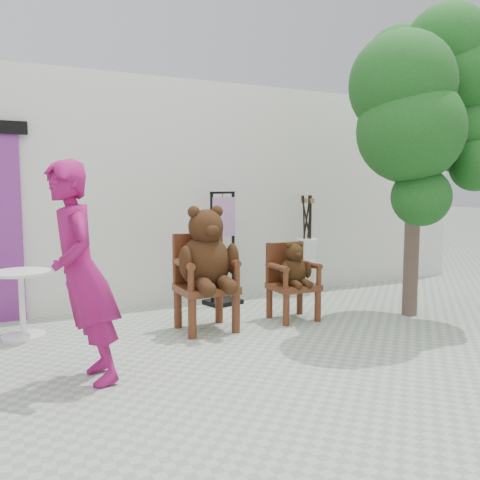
{
  "coord_description": "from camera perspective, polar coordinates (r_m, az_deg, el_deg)",
  "views": [
    {
      "loc": [
        -2.71,
        -3.89,
        1.58
      ],
      "look_at": [
        -0.09,
        1.48,
        0.95
      ],
      "focal_mm": 38.0,
      "sensor_mm": 36.0,
      "label": 1
    }
  ],
  "objects": [
    {
      "name": "display_stand",
      "position": [
        6.8,
        -1.93,
        -2.4
      ],
      "size": [
        0.52,
        0.45,
        1.51
      ],
      "rotation": [
        0.0,
        0.0,
        0.24
      ],
      "color": "black",
      "rests_on": "ground"
    },
    {
      "name": "ground_plane",
      "position": [
        5.0,
        8.57,
        -12.48
      ],
      "size": [
        60.0,
        60.0,
        0.0
      ],
      "primitive_type": "plane",
      "color": "#9CA392",
      "rests_on": "ground"
    },
    {
      "name": "chair_small",
      "position": [
        6.07,
        5.9,
        -3.71
      ],
      "size": [
        0.52,
        0.5,
        0.94
      ],
      "color": "#451F0E",
      "rests_on": "ground"
    },
    {
      "name": "stool_bucket",
      "position": [
        7.55,
        7.52,
        -1.16
      ],
      "size": [
        0.32,
        0.32,
        1.45
      ],
      "rotation": [
        0.0,
        0.0,
        -0.08
      ],
      "color": "white",
      "rests_on": "ground"
    },
    {
      "name": "back_wall",
      "position": [
        7.5,
        -4.88,
        5.39
      ],
      "size": [
        9.0,
        1.0,
        3.0
      ],
      "primitive_type": "cube",
      "color": "silver",
      "rests_on": "ground"
    },
    {
      "name": "person",
      "position": [
        4.21,
        -17.3,
        -3.67
      ],
      "size": [
        0.46,
        0.67,
        1.78
      ],
      "primitive_type": "imported",
      "rotation": [
        0.0,
        0.0,
        -1.51
      ],
      "color": "#941257",
      "rests_on": "ground"
    },
    {
      "name": "tree",
      "position": [
        6.32,
        20.2,
        14.43
      ],
      "size": [
        2.06,
        1.81,
        3.63
      ],
      "rotation": [
        0.0,
        0.0,
        -0.13
      ],
      "color": "#433228",
      "rests_on": "ground"
    },
    {
      "name": "chair_big",
      "position": [
        5.56,
        -3.86,
        -2.39
      ],
      "size": [
        0.68,
        0.72,
        1.38
      ],
      "color": "#451F0E",
      "rests_on": "ground"
    },
    {
      "name": "cafe_table",
      "position": [
        5.8,
        -23.3,
        -5.8
      ],
      "size": [
        0.6,
        0.6,
        0.7
      ],
      "rotation": [
        0.0,
        0.0,
        -0.06
      ],
      "color": "white",
      "rests_on": "ground"
    }
  ]
}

